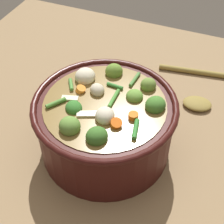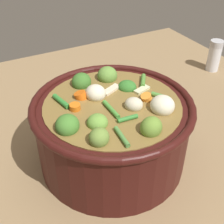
{
  "view_description": "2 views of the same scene",
  "coord_description": "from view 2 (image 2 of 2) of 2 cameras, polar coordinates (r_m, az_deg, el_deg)",
  "views": [
    {
      "loc": [
        -0.19,
        0.44,
        0.6
      ],
      "look_at": [
        -0.01,
        -0.01,
        0.1
      ],
      "focal_mm": 53.82,
      "sensor_mm": 36.0,
      "label": 1
    },
    {
      "loc": [
        -0.21,
        -0.39,
        0.44
      ],
      "look_at": [
        -0.01,
        -0.02,
        0.13
      ],
      "focal_mm": 48.29,
      "sensor_mm": 36.0,
      "label": 2
    }
  ],
  "objects": [
    {
      "name": "salt_shaker",
      "position": [
        0.96,
        18.82,
        10.08
      ],
      "size": [
        0.04,
        0.04,
        0.09
      ],
      "color": "silver",
      "rests_on": "ground_plane"
    },
    {
      "name": "ground_plane",
      "position": [
        0.62,
        0.04,
        -8.73
      ],
      "size": [
        1.1,
        1.1,
        0.0
      ],
      "primitive_type": "plane",
      "color": "#8C704C"
    },
    {
      "name": "cooking_pot",
      "position": [
        0.57,
        0.04,
        -3.43
      ],
      "size": [
        0.3,
        0.3,
        0.16
      ],
      "color": "#38110F",
      "rests_on": "ground_plane"
    }
  ]
}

